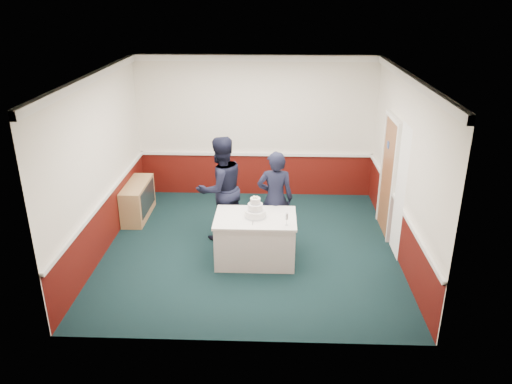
{
  "coord_description": "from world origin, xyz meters",
  "views": [
    {
      "loc": [
        0.39,
        -7.72,
        4.23
      ],
      "look_at": [
        0.1,
        -0.1,
        1.1
      ],
      "focal_mm": 35.0,
      "sensor_mm": 36.0,
      "label": 1
    }
  ],
  "objects_px": {
    "cake_knife": "(253,222)",
    "champagne_flute": "(287,217)",
    "cake_table": "(255,238)",
    "person_man": "(221,189)",
    "person_woman": "(275,199)",
    "wedding_cake": "(255,211)",
    "sideboard": "(138,200)"
  },
  "relations": [
    {
      "from": "cake_knife",
      "to": "champagne_flute",
      "type": "relative_size",
      "value": 1.07
    },
    {
      "from": "wedding_cake",
      "to": "person_woman",
      "type": "relative_size",
      "value": 0.21
    },
    {
      "from": "wedding_cake",
      "to": "cake_knife",
      "type": "height_order",
      "value": "wedding_cake"
    },
    {
      "from": "cake_knife",
      "to": "sideboard",
      "type": "bearing_deg",
      "value": 142.83
    },
    {
      "from": "person_woman",
      "to": "sideboard",
      "type": "bearing_deg",
      "value": -21.85
    },
    {
      "from": "cake_table",
      "to": "cake_knife",
      "type": "distance_m",
      "value": 0.44
    },
    {
      "from": "sideboard",
      "to": "champagne_flute",
      "type": "distance_m",
      "value": 3.5
    },
    {
      "from": "cake_table",
      "to": "person_man",
      "type": "relative_size",
      "value": 0.7
    },
    {
      "from": "cake_table",
      "to": "person_woman",
      "type": "xyz_separation_m",
      "value": [
        0.32,
        0.6,
        0.46
      ]
    },
    {
      "from": "cake_table",
      "to": "champagne_flute",
      "type": "xyz_separation_m",
      "value": [
        0.5,
        -0.28,
        0.53
      ]
    },
    {
      "from": "cake_knife",
      "to": "champagne_flute",
      "type": "xyz_separation_m",
      "value": [
        0.53,
        -0.08,
        0.14
      ]
    },
    {
      "from": "wedding_cake",
      "to": "cake_knife",
      "type": "xyz_separation_m",
      "value": [
        -0.03,
        -0.2,
        -0.11
      ]
    },
    {
      "from": "sideboard",
      "to": "wedding_cake",
      "type": "relative_size",
      "value": 3.3
    },
    {
      "from": "cake_knife",
      "to": "champagne_flute",
      "type": "distance_m",
      "value": 0.55
    },
    {
      "from": "sideboard",
      "to": "cake_knife",
      "type": "height_order",
      "value": "cake_knife"
    },
    {
      "from": "champagne_flute",
      "to": "person_man",
      "type": "distance_m",
      "value": 1.59
    },
    {
      "from": "wedding_cake",
      "to": "person_man",
      "type": "bearing_deg",
      "value": 128.13
    },
    {
      "from": "cake_table",
      "to": "person_man",
      "type": "xyz_separation_m",
      "value": [
        -0.64,
        0.82,
        0.54
      ]
    },
    {
      "from": "person_woman",
      "to": "cake_table",
      "type": "bearing_deg",
      "value": 60.74
    },
    {
      "from": "cake_table",
      "to": "champagne_flute",
      "type": "height_order",
      "value": "champagne_flute"
    },
    {
      "from": "sideboard",
      "to": "person_woman",
      "type": "relative_size",
      "value": 0.7
    },
    {
      "from": "person_man",
      "to": "person_woman",
      "type": "distance_m",
      "value": 0.99
    },
    {
      "from": "cake_knife",
      "to": "person_man",
      "type": "height_order",
      "value": "person_man"
    },
    {
      "from": "person_man",
      "to": "sideboard",
      "type": "bearing_deg",
      "value": -59.81
    },
    {
      "from": "sideboard",
      "to": "person_man",
      "type": "xyz_separation_m",
      "value": [
        1.74,
        -0.8,
        0.59
      ]
    },
    {
      "from": "person_man",
      "to": "champagne_flute",
      "type": "bearing_deg",
      "value": 101.05
    },
    {
      "from": "wedding_cake",
      "to": "champagne_flute",
      "type": "distance_m",
      "value": 0.57
    },
    {
      "from": "cake_table",
      "to": "champagne_flute",
      "type": "distance_m",
      "value": 0.78
    },
    {
      "from": "cake_knife",
      "to": "person_woman",
      "type": "height_order",
      "value": "person_woman"
    },
    {
      "from": "cake_table",
      "to": "person_man",
      "type": "distance_m",
      "value": 1.18
    },
    {
      "from": "wedding_cake",
      "to": "person_man",
      "type": "height_order",
      "value": "person_man"
    },
    {
      "from": "person_man",
      "to": "cake_knife",
      "type": "bearing_deg",
      "value": 85.96
    }
  ]
}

